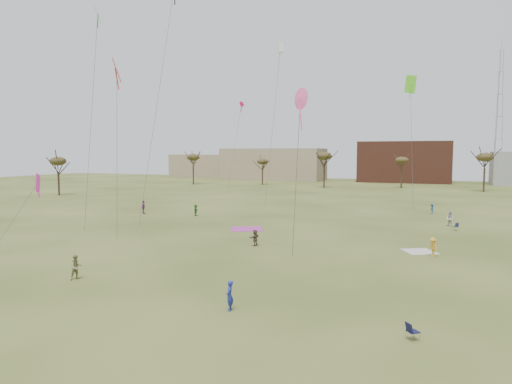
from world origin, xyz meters
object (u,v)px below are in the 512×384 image
at_px(camp_chair_right, 455,228).
at_px(radio_tower, 499,116).
at_px(flyer_near_right, 230,296).
at_px(camp_chair_center, 412,335).

distance_m(camp_chair_right, radio_tower, 95.74).
relative_size(flyer_near_right, radio_tower, 0.04).
xyz_separation_m(camp_chair_center, camp_chair_right, (2.91, 34.00, 0.00)).
xyz_separation_m(flyer_near_right, camp_chair_right, (12.70, 33.50, -0.59)).
bearing_deg(camp_chair_right, camp_chair_center, -48.11).
bearing_deg(radio_tower, camp_chair_center, -97.40).
relative_size(camp_chair_center, camp_chair_right, 1.00).
bearing_deg(radio_tower, camp_chair_right, -98.32).
distance_m(flyer_near_right, radio_tower, 130.35).
relative_size(camp_chair_center, radio_tower, 0.02).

